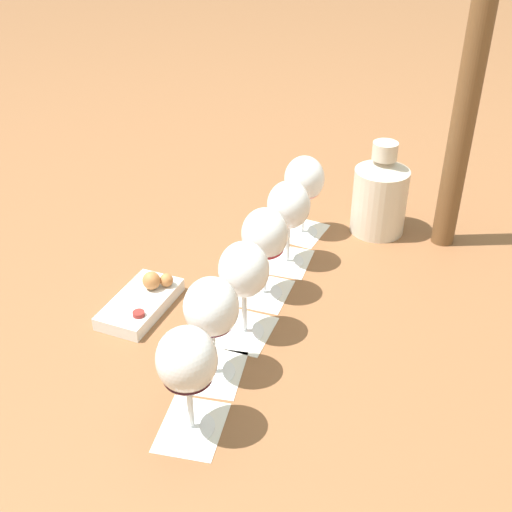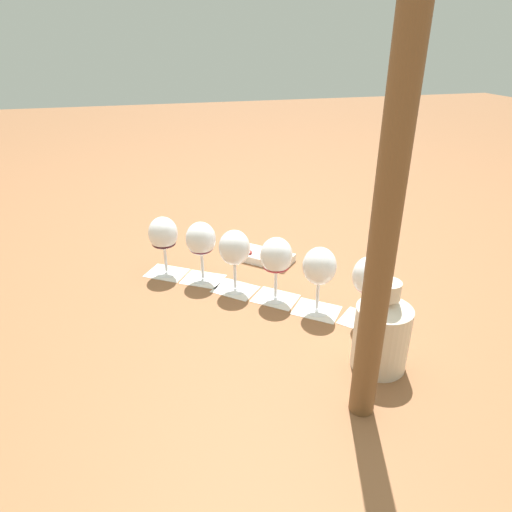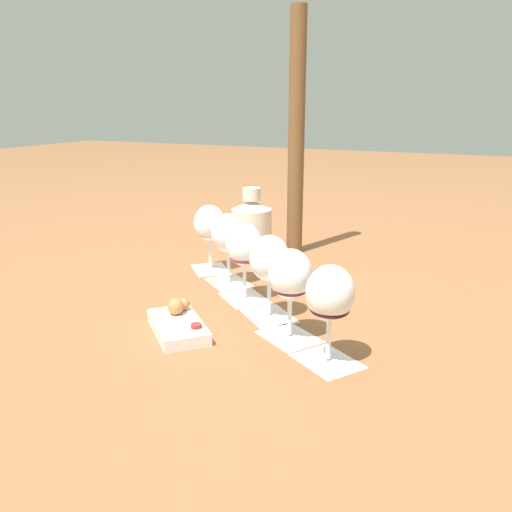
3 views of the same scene
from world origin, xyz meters
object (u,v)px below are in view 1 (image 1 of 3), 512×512
at_px(wine_glass_5, 187,364).
at_px(umbrella_pole, 471,80).
at_px(wine_glass_2, 265,238).
at_px(wine_glass_0, 304,182).
at_px(wine_glass_1, 289,209).
at_px(ceramic_vase, 380,194).
at_px(snack_dish, 142,301).
at_px(wine_glass_4, 211,312).
at_px(wine_glass_3, 244,274).

distance_m(wine_glass_5, umbrella_pole, 0.77).
xyz_separation_m(wine_glass_2, umbrella_pole, (-0.44, -0.04, 0.23)).
distance_m(wine_glass_0, wine_glass_1, 0.13).
distance_m(wine_glass_2, ceramic_vase, 0.35).
bearing_deg(wine_glass_1, snack_dish, 8.74).
height_order(wine_glass_4, wine_glass_5, same).
distance_m(wine_glass_2, snack_dish, 0.26).
relative_size(wine_glass_4, wine_glass_5, 1.00).
distance_m(wine_glass_1, umbrella_pole, 0.42).
bearing_deg(wine_glass_0, snack_dish, 20.43).
bearing_deg(wine_glass_1, wine_glass_3, 48.50).
xyz_separation_m(wine_glass_1, wine_glass_2, (0.09, 0.09, 0.00)).
bearing_deg(snack_dish, wine_glass_0, -159.57).
relative_size(wine_glass_4, ceramic_vase, 0.86).
relative_size(wine_glass_1, ceramic_vase, 0.86).
bearing_deg(ceramic_vase, wine_glass_2, 22.56).
relative_size(wine_glass_0, wine_glass_4, 1.00).
xyz_separation_m(wine_glass_0, wine_glass_1, (0.08, 0.10, 0.00)).
xyz_separation_m(ceramic_vase, snack_dish, (0.55, 0.10, -0.07)).
bearing_deg(snack_dish, wine_glass_2, 170.25).
relative_size(wine_glass_1, umbrella_pole, 0.25).
distance_m(wine_glass_4, snack_dish, 0.25).
height_order(wine_glass_2, wine_glass_5, same).
bearing_deg(wine_glass_1, umbrella_pole, 172.50).
distance_m(wine_glass_1, wine_glass_2, 0.12).
bearing_deg(wine_glass_4, wine_glass_1, -132.93).
distance_m(wine_glass_1, ceramic_vase, 0.25).
distance_m(wine_glass_0, umbrella_pole, 0.38).
height_order(snack_dish, umbrella_pole, umbrella_pole).
height_order(wine_glass_1, wine_glass_2, same).
bearing_deg(ceramic_vase, umbrella_pole, 139.48).
distance_m(wine_glass_3, snack_dish, 0.23).
bearing_deg(wine_glass_4, ceramic_vase, -147.27).
bearing_deg(wine_glass_1, wine_glass_2, 45.42).
relative_size(wine_glass_0, snack_dish, 0.95).
distance_m(wine_glass_3, ceramic_vase, 0.47).
bearing_deg(wine_glass_1, ceramic_vase, -168.70).
bearing_deg(wine_glass_5, snack_dish, -89.89).
xyz_separation_m(wine_glass_0, wine_glass_4, (0.33, 0.36, 0.00)).
xyz_separation_m(wine_glass_1, wine_glass_4, (0.25, 0.26, -0.00)).
bearing_deg(umbrella_pole, wine_glass_1, -7.50).
xyz_separation_m(wine_glass_3, ceramic_vase, (-0.40, -0.23, -0.03)).
xyz_separation_m(wine_glass_2, wine_glass_4, (0.16, 0.18, -0.00)).
height_order(wine_glass_0, wine_glass_5, same).
xyz_separation_m(snack_dish, umbrella_pole, (-0.66, -0.00, 0.34)).
xyz_separation_m(wine_glass_5, ceramic_vase, (-0.55, -0.41, -0.03)).
relative_size(ceramic_vase, snack_dish, 1.11).
relative_size(wine_glass_1, wine_glass_4, 1.00).
distance_m(ceramic_vase, snack_dish, 0.57).
distance_m(wine_glass_4, umbrella_pole, 0.67).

